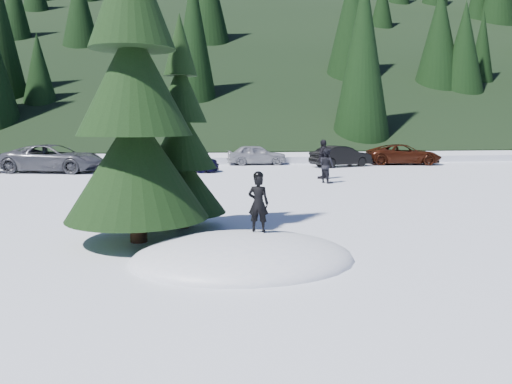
{
  "coord_description": "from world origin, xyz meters",
  "views": [
    {
      "loc": [
        -1.04,
        -9.59,
        2.74
      ],
      "look_at": [
        0.5,
        1.8,
        1.1
      ],
      "focal_mm": 35.0,
      "sensor_mm": 36.0,
      "label": 1
    }
  ],
  "objects": [
    {
      "name": "ground",
      "position": [
        0.0,
        0.0,
        0.0
      ],
      "size": [
        200.0,
        200.0,
        0.0
      ],
      "primitive_type": "plane",
      "color": "white",
      "rests_on": "ground"
    },
    {
      "name": "snow_mound",
      "position": [
        0.0,
        0.0,
        0.0
      ],
      "size": [
        4.48,
        3.52,
        0.96
      ],
      "primitive_type": "ellipsoid",
      "color": "white",
      "rests_on": "ground"
    },
    {
      "name": "forest_hillside",
      "position": [
        0.0,
        54.0,
        12.5
      ],
      "size": [
        200.0,
        60.0,
        25.0
      ],
      "primitive_type": null,
      "color": "black",
      "rests_on": "ground"
    },
    {
      "name": "spruce_tall",
      "position": [
        -2.2,
        1.8,
        3.32
      ],
      "size": [
        3.2,
        3.2,
        8.6
      ],
      "color": "black",
      "rests_on": "ground"
    },
    {
      "name": "spruce_short",
      "position": [
        -1.2,
        3.2,
        2.1
      ],
      "size": [
        2.2,
        2.2,
        5.37
      ],
      "color": "black",
      "rests_on": "ground"
    },
    {
      "name": "child_skier",
      "position": [
        0.36,
        0.38,
        1.07
      ],
      "size": [
        0.5,
        0.42,
        1.17
      ],
      "primitive_type": "imported",
      "rotation": [
        0.0,
        0.0,
        2.77
      ],
      "color": "black",
      "rests_on": "snow_mound"
    },
    {
      "name": "adult_0",
      "position": [
        5.06,
        11.92,
        0.77
      ],
      "size": [
        0.86,
        0.94,
        1.55
      ],
      "primitive_type": "imported",
      "rotation": [
        0.0,
        0.0,
        2.04
      ],
      "color": "black",
      "rests_on": "ground"
    },
    {
      "name": "adult_1",
      "position": [
        5.35,
        13.54,
        0.94
      ],
      "size": [
        1.05,
        1.14,
        1.88
      ],
      "primitive_type": "imported",
      "rotation": [
        0.0,
        0.0,
        4.04
      ],
      "color": "black",
      "rests_on": "ground"
    },
    {
      "name": "car_2",
      "position": [
        -8.25,
        18.55,
        0.75
      ],
      "size": [
        5.81,
        3.71,
        1.49
      ],
      "primitive_type": "imported",
      "rotation": [
        0.0,
        0.0,
        1.32
      ],
      "color": "#4B4C53",
      "rests_on": "ground"
    },
    {
      "name": "car_3",
      "position": [
        -1.54,
        17.86,
        0.63
      ],
      "size": [
        4.64,
        2.7,
        1.26
      ],
      "primitive_type": "imported",
      "rotation": [
        0.0,
        0.0,
        1.34
      ],
      "color": "black",
      "rests_on": "ground"
    },
    {
      "name": "car_4",
      "position": [
        3.24,
        21.65,
        0.64
      ],
      "size": [
        3.78,
        1.58,
        1.28
      ],
      "primitive_type": "imported",
      "rotation": [
        0.0,
        0.0,
        1.55
      ],
      "color": "gray",
      "rests_on": "ground"
    },
    {
      "name": "car_5",
      "position": [
        8.13,
        19.61,
        0.63
      ],
      "size": [
        4.06,
        2.53,
        1.26
      ],
      "primitive_type": "imported",
      "rotation": [
        0.0,
        0.0,
        1.91
      ],
      "color": "black",
      "rests_on": "ground"
    },
    {
      "name": "car_6",
      "position": [
        12.56,
        20.62,
        0.64
      ],
      "size": [
        4.89,
        2.83,
        1.28
      ],
      "primitive_type": "imported",
      "rotation": [
        0.0,
        0.0,
        1.41
      ],
      "color": "#331309",
      "rests_on": "ground"
    }
  ]
}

